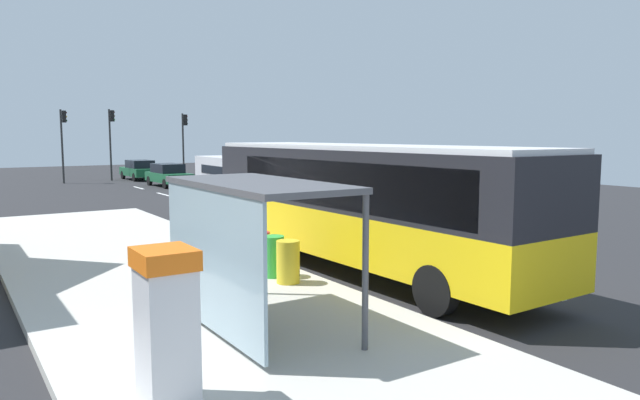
{
  "coord_description": "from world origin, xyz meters",
  "views": [
    {
      "loc": [
        -10.55,
        -9.27,
        3.46
      ],
      "look_at": [
        -1.0,
        5.38,
        1.5
      ],
      "focal_mm": 32.8,
      "sensor_mm": 36.0,
      "label": 1
    }
  ],
  "objects_px": {
    "recycling_bin_green": "(273,256)",
    "traffic_light_near_side": "(184,136)",
    "traffic_light_far_side": "(63,135)",
    "bus_shelter": "(240,217)",
    "bus": "(361,199)",
    "white_van": "(231,175)",
    "recycling_bin_red": "(259,251)",
    "sedan_far": "(139,170)",
    "sedan_near": "(169,175)",
    "traffic_light_median": "(111,134)",
    "ticket_machine": "(167,326)",
    "recycling_bin_yellow": "(288,262)"
  },
  "relations": [
    {
      "from": "bus",
      "to": "recycling_bin_yellow",
      "type": "bearing_deg",
      "value": -165.75
    },
    {
      "from": "recycling_bin_green",
      "to": "traffic_light_near_side",
      "type": "height_order",
      "value": "traffic_light_near_side"
    },
    {
      "from": "sedan_near",
      "to": "recycling_bin_green",
      "type": "xyz_separation_m",
      "value": [
        -6.5,
        -26.62,
        -0.14
      ]
    },
    {
      "from": "recycling_bin_yellow",
      "to": "traffic_light_far_side",
      "type": "height_order",
      "value": "traffic_light_far_side"
    },
    {
      "from": "white_van",
      "to": "traffic_light_near_side",
      "type": "xyz_separation_m",
      "value": [
        3.3,
        15.8,
        2.04
      ]
    },
    {
      "from": "recycling_bin_green",
      "to": "traffic_light_near_side",
      "type": "xyz_separation_m",
      "value": [
        9.7,
        32.22,
        2.72
      ]
    },
    {
      "from": "white_van",
      "to": "recycling_bin_green",
      "type": "xyz_separation_m",
      "value": [
        -6.4,
        -16.42,
        -0.69
      ]
    },
    {
      "from": "recycling_bin_green",
      "to": "traffic_light_far_side",
      "type": "height_order",
      "value": "traffic_light_far_side"
    },
    {
      "from": "sedan_near",
      "to": "bus_shelter",
      "type": "distance_m",
      "value": 30.87
    },
    {
      "from": "white_van",
      "to": "recycling_bin_green",
      "type": "relative_size",
      "value": 5.53
    },
    {
      "from": "bus",
      "to": "recycling_bin_green",
      "type": "relative_size",
      "value": 11.64
    },
    {
      "from": "traffic_light_far_side",
      "to": "traffic_light_median",
      "type": "height_order",
      "value": "traffic_light_median"
    },
    {
      "from": "bus",
      "to": "traffic_light_near_side",
      "type": "xyz_separation_m",
      "value": [
        7.21,
        32.29,
        1.54
      ]
    },
    {
      "from": "sedan_near",
      "to": "traffic_light_median",
      "type": "relative_size",
      "value": 0.83
    },
    {
      "from": "ticket_machine",
      "to": "bus_shelter",
      "type": "height_order",
      "value": "bus_shelter"
    },
    {
      "from": "recycling_bin_yellow",
      "to": "traffic_light_near_side",
      "type": "relative_size",
      "value": 0.19
    },
    {
      "from": "sedan_far",
      "to": "ticket_machine",
      "type": "distance_m",
      "value": 39.91
    },
    {
      "from": "traffic_light_near_side",
      "to": "traffic_light_far_side",
      "type": "distance_m",
      "value": 8.64
    },
    {
      "from": "sedan_far",
      "to": "sedan_near",
      "type": "bearing_deg",
      "value": -90.03
    },
    {
      "from": "traffic_light_far_side",
      "to": "recycling_bin_green",
      "type": "bearing_deg",
      "value": -91.9
    },
    {
      "from": "bus",
      "to": "traffic_light_far_side",
      "type": "xyz_separation_m",
      "value": [
        -1.39,
        33.09,
        1.62
      ]
    },
    {
      "from": "recycling_bin_green",
      "to": "traffic_light_near_side",
      "type": "distance_m",
      "value": 33.76
    },
    {
      "from": "sedan_near",
      "to": "recycling_bin_red",
      "type": "distance_m",
      "value": 26.72
    },
    {
      "from": "recycling_bin_yellow",
      "to": "bus_shelter",
      "type": "relative_size",
      "value": 0.24
    },
    {
      "from": "white_van",
      "to": "bus_shelter",
      "type": "bearing_deg",
      "value": -113.95
    },
    {
      "from": "traffic_light_median",
      "to": "ticket_machine",
      "type": "bearing_deg",
      "value": -102.73
    },
    {
      "from": "traffic_light_far_side",
      "to": "bus_shelter",
      "type": "relative_size",
      "value": 1.31
    },
    {
      "from": "ticket_machine",
      "to": "traffic_light_median",
      "type": "relative_size",
      "value": 0.36
    },
    {
      "from": "recycling_bin_red",
      "to": "sedan_near",
      "type": "bearing_deg",
      "value": 75.93
    },
    {
      "from": "recycling_bin_yellow",
      "to": "traffic_light_near_side",
      "type": "bearing_deg",
      "value": 73.58
    },
    {
      "from": "ticket_machine",
      "to": "traffic_light_median",
      "type": "distance_m",
      "value": 39.9
    },
    {
      "from": "sedan_far",
      "to": "recycling_bin_red",
      "type": "height_order",
      "value": "sedan_far"
    },
    {
      "from": "sedan_far",
      "to": "ticket_machine",
      "type": "relative_size",
      "value": 2.29
    },
    {
      "from": "white_van",
      "to": "traffic_light_far_side",
      "type": "xyz_separation_m",
      "value": [
        -5.3,
        16.6,
        2.12
      ]
    },
    {
      "from": "traffic_light_far_side",
      "to": "recycling_bin_red",
      "type": "bearing_deg",
      "value": -91.94
    },
    {
      "from": "bus",
      "to": "white_van",
      "type": "distance_m",
      "value": 16.95
    },
    {
      "from": "white_van",
      "to": "ticket_machine",
      "type": "relative_size",
      "value": 2.71
    },
    {
      "from": "white_van",
      "to": "recycling_bin_yellow",
      "type": "xyz_separation_m",
      "value": [
        -6.4,
        -17.12,
        -0.69
      ]
    },
    {
      "from": "sedan_far",
      "to": "recycling_bin_yellow",
      "type": "bearing_deg",
      "value": -100.79
    },
    {
      "from": "recycling_bin_red",
      "to": "traffic_light_far_side",
      "type": "bearing_deg",
      "value": 88.06
    },
    {
      "from": "traffic_light_far_side",
      "to": "traffic_light_median",
      "type": "distance_m",
      "value": 3.59
    },
    {
      "from": "traffic_light_median",
      "to": "white_van",
      "type": "bearing_deg",
      "value": -84.08
    },
    {
      "from": "bus",
      "to": "ticket_machine",
      "type": "height_order",
      "value": "bus"
    },
    {
      "from": "bus",
      "to": "sedan_near",
      "type": "xyz_separation_m",
      "value": [
        4.01,
        26.69,
        -1.05
      ]
    },
    {
      "from": "ticket_machine",
      "to": "traffic_light_median",
      "type": "bearing_deg",
      "value": 77.27
    },
    {
      "from": "sedan_far",
      "to": "recycling_bin_yellow",
      "type": "height_order",
      "value": "sedan_far"
    },
    {
      "from": "recycling_bin_red",
      "to": "recycling_bin_green",
      "type": "bearing_deg",
      "value": -90.0
    },
    {
      "from": "recycling_bin_yellow",
      "to": "traffic_light_near_side",
      "type": "distance_m",
      "value": 34.43
    },
    {
      "from": "sedan_near",
      "to": "recycling_bin_yellow",
      "type": "relative_size",
      "value": 4.7
    },
    {
      "from": "recycling_bin_yellow",
      "to": "traffic_light_far_side",
      "type": "xyz_separation_m",
      "value": [
        1.1,
        33.72,
        2.81
      ]
    }
  ]
}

